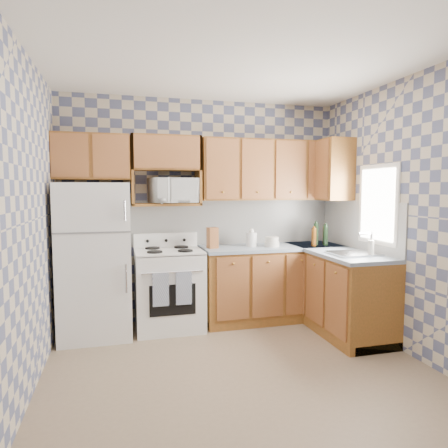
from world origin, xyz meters
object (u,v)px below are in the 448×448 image
(microwave, at_px, (174,191))
(stove_body, at_px, (169,290))
(refrigerator, at_px, (95,260))
(electric_kettle, at_px, (251,239))

(microwave, bearing_deg, stove_body, -142.55)
(stove_body, bearing_deg, refrigerator, -178.22)
(electric_kettle, bearing_deg, microwave, 175.10)
(microwave, height_order, electric_kettle, microwave)
(stove_body, relative_size, electric_kettle, 5.41)
(microwave, relative_size, electric_kettle, 3.21)
(stove_body, height_order, electric_kettle, electric_kettle)
(refrigerator, height_order, stove_body, refrigerator)
(refrigerator, height_order, microwave, microwave)
(refrigerator, bearing_deg, electric_kettle, 1.91)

